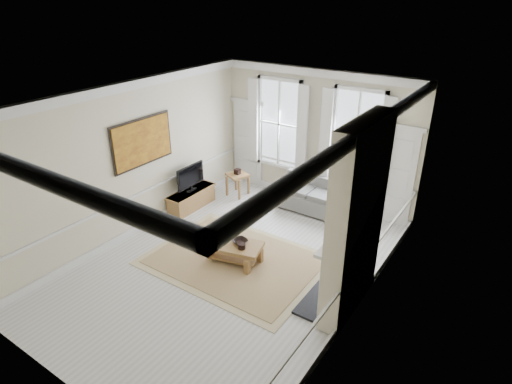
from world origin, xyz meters
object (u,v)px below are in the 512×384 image
Objects in this scene: sofa at (314,197)px; tv_stand at (192,199)px; coffee_table at (235,248)px; side_table at (238,178)px.

tv_stand is at bearing -147.67° from sofa.
sofa is at bearing 70.13° from coffee_table.
sofa is 2.64× the size of side_table.
tv_stand is at bearing 136.61° from coffee_table.
sofa is at bearing 32.33° from tv_stand.
coffee_table is at bearing -28.86° from tv_stand.
side_table reaches higher than tv_stand.
tv_stand is (-2.33, 1.28, -0.08)m from coffee_table.
tv_stand is (-0.53, -1.27, -0.26)m from side_table.
side_table is 1.39m from tv_stand.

